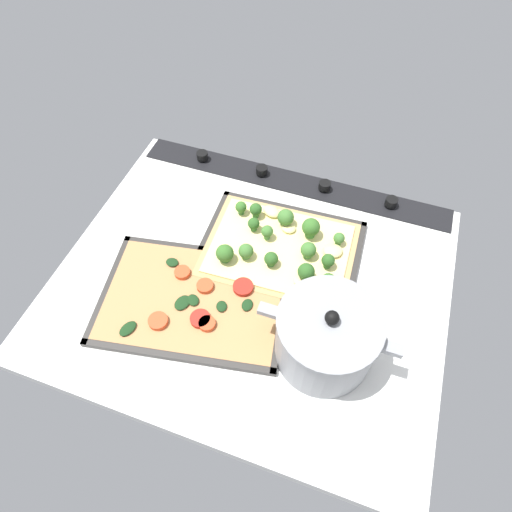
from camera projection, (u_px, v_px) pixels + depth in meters
ground_plane at (252, 283)px, 91.21cm from camera, size 78.05×65.17×3.00cm
stove_control_panel at (292, 181)px, 105.49cm from camera, size 74.93×7.00×2.60cm
baking_tray_front at (279, 252)px, 93.49cm from camera, size 34.39×26.92×1.30cm
broccoli_pizza at (282, 247)px, 92.09cm from camera, size 31.89×24.41×6.09cm
baking_tray_back at (193, 300)px, 86.64cm from camera, size 40.20×31.45×1.30cm
veggie_pizza_back at (194, 299)px, 85.98cm from camera, size 37.41×28.67×1.90cm
cooking_pot at (326, 337)px, 75.81cm from camera, size 24.71×17.86×14.50cm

